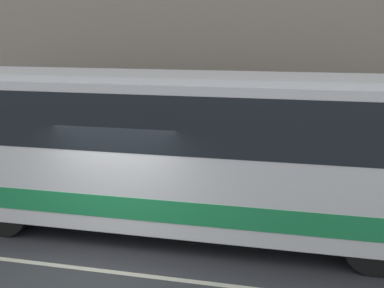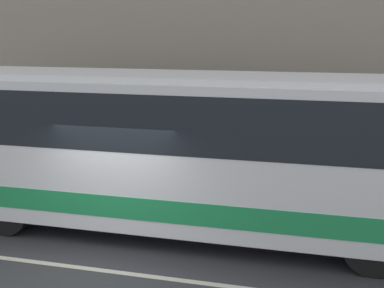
% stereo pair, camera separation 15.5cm
% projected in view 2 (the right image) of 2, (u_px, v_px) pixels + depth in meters
% --- Properties ---
extents(ground_plane, '(60.00, 60.00, 0.00)m').
position_uv_depth(ground_plane, '(96.00, 270.00, 9.85)').
color(ground_plane, '#333338').
extents(sidewalk, '(60.00, 2.77, 0.15)m').
position_uv_depth(sidewalk, '(179.00, 185.00, 14.91)').
color(sidewalk, '#A09E99').
rests_on(sidewalk, ground_plane).
extents(lane_stripe, '(54.00, 0.14, 0.01)m').
position_uv_depth(lane_stripe, '(96.00, 270.00, 9.84)').
color(lane_stripe, beige).
rests_on(lane_stripe, ground_plane).
extents(transit_bus, '(11.52, 2.49, 3.45)m').
position_uv_depth(transit_bus, '(170.00, 145.00, 11.31)').
color(transit_bus, white).
rests_on(transit_bus, ground_plane).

